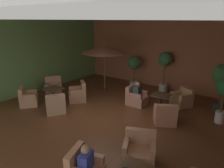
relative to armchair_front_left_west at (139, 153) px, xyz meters
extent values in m
cube|color=brown|center=(-2.36, 1.41, -0.33)|extent=(9.97, 10.12, 0.02)
cube|color=#A86040|center=(-2.36, 6.43, 1.52)|extent=(9.97, 0.08, 3.69)
cube|color=#668F4C|center=(-7.31, 1.41, 1.52)|extent=(0.08, 10.12, 3.69)
cube|color=silver|center=(-2.36, 1.41, 3.40)|extent=(9.97, 10.12, 0.06)
cube|color=#BA7A55|center=(-0.82, -1.50, 0.34)|extent=(0.39, 0.74, 0.48)
cube|color=#BA7A55|center=(-0.62, -1.12, 0.21)|extent=(0.57, 0.31, 0.22)
cube|color=#AE7553|center=(0.02, -0.04, -0.09)|extent=(1.06, 1.03, 0.45)
cube|color=#AE7553|center=(-0.11, 0.23, 0.34)|extent=(0.81, 0.50, 0.41)
cube|color=#AE7553|center=(0.35, 0.07, 0.23)|extent=(0.36, 0.59, 0.20)
cube|color=#AE7553|center=(-0.28, -0.22, 0.23)|extent=(0.36, 0.59, 0.20)
cylinder|color=black|center=(-1.01, 3.49, -0.31)|extent=(0.34, 0.34, 0.02)
cylinder|color=black|center=(-1.01, 3.49, 0.01)|extent=(0.07, 0.07, 0.66)
cube|color=#4A321F|center=(-1.01, 3.49, 0.36)|extent=(0.78, 0.78, 0.03)
cube|color=tan|center=(-0.48, 4.46, -0.12)|extent=(0.99, 0.99, 0.40)
cube|color=tan|center=(-0.34, 4.70, 0.28)|extent=(0.71, 0.49, 0.39)
cube|color=tan|center=(-0.25, 4.28, 0.19)|extent=(0.41, 0.57, 0.21)
cube|color=tan|center=(-0.74, 4.56, 0.19)|extent=(0.41, 0.57, 0.21)
cube|color=tan|center=(-2.11, 3.43, -0.12)|extent=(0.84, 0.78, 0.40)
cube|color=tan|center=(-2.42, 3.41, 0.30)|extent=(0.22, 0.75, 0.44)
cube|color=tan|center=(-2.08, 3.74, 0.19)|extent=(0.63, 0.16, 0.21)
cube|color=tan|center=(-2.05, 3.12, 0.19)|extent=(0.63, 0.16, 0.21)
cube|color=tan|center=(-0.41, 2.57, -0.12)|extent=(1.06, 1.08, 0.40)
cube|color=tan|center=(-0.25, 2.30, 0.30)|extent=(0.72, 0.55, 0.43)
cube|color=tan|center=(-0.69, 2.44, 0.18)|extent=(0.46, 0.60, 0.20)
cube|color=tan|center=(-0.19, 2.76, 0.18)|extent=(0.46, 0.60, 0.20)
cylinder|color=black|center=(-5.23, 1.29, -0.31)|extent=(0.37, 0.37, 0.02)
cylinder|color=black|center=(-5.23, 1.29, 0.01)|extent=(0.07, 0.07, 0.66)
cube|color=#4C3525|center=(-5.23, 1.29, 0.36)|extent=(0.80, 0.80, 0.03)
cube|color=#AD7759|center=(-4.58, 2.12, -0.11)|extent=(1.06, 1.06, 0.42)
cube|color=#AD7759|center=(-4.39, 2.35, 0.34)|extent=(0.70, 0.60, 0.47)
cube|color=#AD7759|center=(-4.35, 1.89, 0.21)|extent=(0.46, 0.54, 0.21)
cube|color=#AD7759|center=(-4.85, 2.28, 0.21)|extent=(0.46, 0.54, 0.21)
cube|color=#AE7662|center=(-6.05, 1.94, -0.09)|extent=(1.10, 1.10, 0.45)
cube|color=#AE7662|center=(-6.29, 2.13, 0.36)|extent=(0.62, 0.72, 0.47)
cube|color=#AE7662|center=(-5.83, 2.16, 0.22)|extent=(0.58, 0.50, 0.18)
cube|color=#AE7662|center=(-6.21, 1.67, 0.22)|extent=(0.58, 0.50, 0.18)
cube|color=tan|center=(-5.88, 0.47, -0.11)|extent=(1.05, 1.04, 0.41)
cube|color=tan|center=(-6.06, 0.25, 0.30)|extent=(0.70, 0.61, 0.42)
cube|color=tan|center=(-6.11, 0.70, 0.19)|extent=(0.45, 0.52, 0.19)
cube|color=tan|center=(-5.61, 0.30, 0.19)|extent=(0.45, 0.52, 0.19)
cube|color=tan|center=(-4.35, 0.71, -0.11)|extent=(1.03, 1.04, 0.42)
cube|color=tan|center=(-4.11, 0.55, 0.32)|extent=(0.55, 0.71, 0.44)
cube|color=tan|center=(-4.55, 0.48, 0.21)|extent=(0.56, 0.44, 0.22)
cube|color=tan|center=(-4.22, 0.98, 0.21)|extent=(0.56, 0.44, 0.22)
cylinder|color=#2D2D2D|center=(-4.51, 4.09, -0.28)|extent=(0.32, 0.32, 0.08)
cylinder|color=brown|center=(-4.51, 4.09, 0.86)|extent=(0.06, 0.06, 2.35)
cone|color=#9E644B|center=(-4.51, 4.09, 1.89)|extent=(2.48, 2.48, 0.37)
cylinder|color=silver|center=(-3.59, 5.53, -0.17)|extent=(0.42, 0.42, 0.30)
cylinder|color=brown|center=(-3.59, 5.53, 0.37)|extent=(0.06, 0.06, 0.78)
sphere|color=#346134|center=(-3.59, 5.53, 1.07)|extent=(0.72, 0.72, 0.72)
cylinder|color=silver|center=(-1.97, 5.90, -0.14)|extent=(0.45, 0.45, 0.36)
cylinder|color=brown|center=(-1.97, 5.90, 0.57)|extent=(0.06, 0.06, 1.05)
sphere|color=#386942|center=(-1.97, 5.90, 1.40)|extent=(0.72, 0.72, 0.72)
cylinder|color=#333330|center=(0.96, 4.87, -0.14)|extent=(0.45, 0.45, 0.36)
cylinder|color=brown|center=(0.96, 4.87, 0.45)|extent=(0.06, 0.06, 0.82)
sphere|color=#356735|center=(0.96, 4.87, 1.23)|extent=(0.90, 0.90, 0.90)
cylinder|color=silver|center=(1.20, 3.79, -0.10)|extent=(0.33, 0.33, 0.43)
cylinder|color=brown|center=(1.20, 3.79, 0.46)|extent=(0.06, 0.06, 0.70)
cube|color=#2F3A41|center=(-2.11, 3.43, 0.31)|extent=(0.27, 0.38, 0.46)
sphere|color=#A47663|center=(-2.11, 3.43, 0.63)|extent=(0.20, 0.20, 0.20)
cube|color=#333F9B|center=(-0.56, -1.41, 0.33)|extent=(0.34, 0.45, 0.44)
sphere|color=#A17355|center=(-0.56, -1.41, 0.64)|extent=(0.21, 0.21, 0.21)
camera|label=1|loc=(2.29, -4.19, 3.37)|focal=33.65mm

